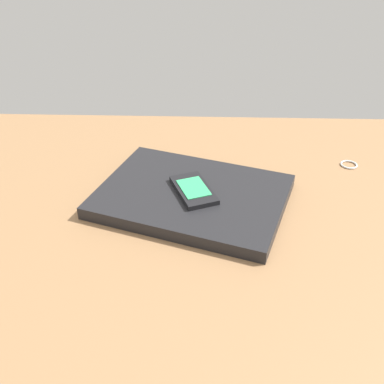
{
  "coord_description": "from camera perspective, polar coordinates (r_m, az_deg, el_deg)",
  "views": [
    {
      "loc": [
        -6.3,
        -63.58,
        48.76
      ],
      "look_at": [
        -8.59,
        3.22,
        5.0
      ],
      "focal_mm": 42.76,
      "sensor_mm": 36.0,
      "label": 1
    }
  ],
  "objects": [
    {
      "name": "laptop_closed",
      "position": [
        0.8,
        0.0,
        -0.52
      ],
      "size": [
        37.73,
        32.37,
        2.25
      ],
      "primitive_type": "cube",
      "rotation": [
        0.0,
        0.0,
        -0.33
      ],
      "color": "black",
      "rests_on": "desk_surface"
    },
    {
      "name": "cell_phone_on_laptop",
      "position": [
        0.79,
        0.2,
        0.27
      ],
      "size": [
        9.01,
        11.64,
        1.02
      ],
      "color": "black",
      "rests_on": "laptop_closed"
    },
    {
      "name": "key_ring",
      "position": [
        0.97,
        18.98,
        3.25
      ],
      "size": [
        3.37,
        3.37,
        0.36
      ],
      "primitive_type": "torus",
      "color": "silver",
      "rests_on": "desk_surface"
    },
    {
      "name": "desk_surface",
      "position": [
        0.79,
        6.13,
        -3.5
      ],
      "size": [
        120.0,
        80.0,
        3.0
      ],
      "primitive_type": "cube",
      "color": "olive",
      "rests_on": "ground"
    }
  ]
}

